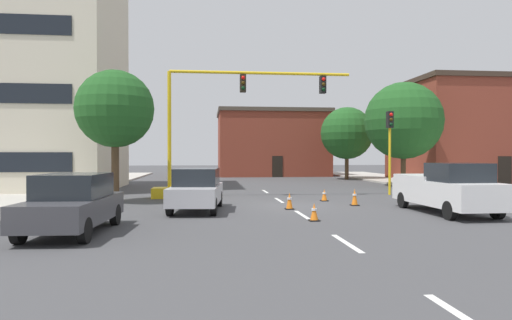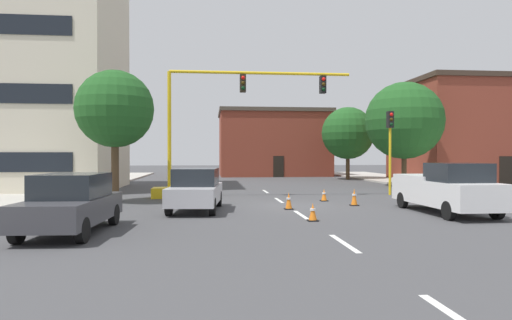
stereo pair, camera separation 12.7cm
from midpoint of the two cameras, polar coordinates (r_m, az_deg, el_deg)
ground_plane at (r=20.15m, az=4.23°, el=-5.89°), size 160.00×160.00×0.00m
sidewalk_left at (r=29.49m, az=-25.40°, el=-3.74°), size 6.00×56.00×0.14m
sidewalk_right at (r=32.52m, az=25.44°, el=-3.34°), size 6.00×56.00×0.14m
lane_stripe_seg_1 at (r=11.97m, az=11.51°, el=-10.38°), size 0.16×2.40×0.01m
lane_stripe_seg_2 at (r=17.23m, az=5.99°, el=-6.99°), size 0.16×2.40×0.01m
lane_stripe_seg_3 at (r=22.60m, az=3.11°, el=-5.17°), size 0.16×2.40×0.01m
lane_stripe_seg_4 at (r=28.03m, az=1.35°, el=-4.04°), size 0.16×2.40×0.01m
building_brick_center at (r=50.68m, az=2.17°, el=2.16°), size 12.14×9.53×7.26m
building_row_right at (r=43.75m, az=25.70°, el=3.33°), size 11.51×10.17×8.77m
traffic_signal_gantry at (r=24.08m, az=-7.39°, el=0.76°), size 10.73×1.20×6.83m
traffic_light_pole_right at (r=26.72m, az=16.93°, el=3.27°), size 0.32×0.47×4.80m
tree_right_mid at (r=34.06m, az=18.55°, el=4.79°), size 5.57×5.57×7.57m
tree_left_near at (r=22.50m, az=-17.46°, el=6.20°), size 3.71×3.71×6.36m
tree_right_far at (r=42.52m, az=11.76°, el=3.38°), size 4.87×4.87×6.78m
pickup_truck_white at (r=19.01m, az=23.33°, el=-3.38°), size 2.07×5.42×1.99m
sedan_dark_gray_near_left at (r=14.14m, az=-22.31°, el=-5.10°), size 2.08×4.59×1.74m
sedan_silver_mid_left at (r=18.52m, az=-7.49°, el=-3.71°), size 2.28×4.66×1.74m
traffic_cone_roadside_a at (r=15.66m, az=7.52°, el=-6.64°), size 0.36×0.36×0.63m
traffic_cone_roadside_b at (r=22.44m, az=8.87°, el=-4.47°), size 0.36×0.36×0.61m
traffic_cone_roadside_c at (r=20.70m, az=12.63°, el=-4.68°), size 0.36×0.36×0.77m
traffic_cone_roadside_d at (r=18.87m, az=4.40°, el=-5.26°), size 0.36×0.36×0.71m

